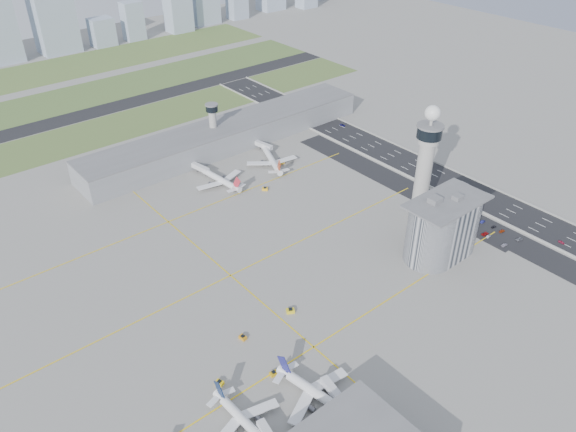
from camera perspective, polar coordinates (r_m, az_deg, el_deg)
ground at (r=273.67m, az=4.70°, el=-5.74°), size 1000.00×1000.00×0.00m
grass_strip_0 at (r=432.34m, az=-18.59°, el=8.10°), size 480.00×50.00×0.08m
grass_strip_1 at (r=498.65m, az=-22.08°, el=10.71°), size 480.00×60.00×0.08m
grass_strip_2 at (r=571.76m, az=-24.95°, el=12.78°), size 480.00×70.00×0.08m
runway at (r=464.72m, az=-20.43°, el=9.49°), size 480.00×22.00×0.10m
highway at (r=350.84m, az=18.45°, el=2.11°), size 28.00×500.00×0.10m
barrier_left at (r=340.03m, az=17.14°, el=1.43°), size 0.60×500.00×1.20m
barrier_right at (r=361.35m, az=19.71°, el=2.90°), size 0.60×500.00×1.20m
landside_road at (r=327.84m, az=17.40°, el=-0.01°), size 18.00×260.00×0.08m
parking_lot at (r=321.43m, az=18.91°, el=-1.04°), size 20.00×44.00×0.10m
taxiway_line_h_0 at (r=237.24m, az=2.62°, el=-13.16°), size 260.00×0.60×0.01m
taxiway_line_h_1 at (r=272.35m, az=-5.86°, el=-6.04°), size 260.00×0.60×0.01m
taxiway_line_h_2 at (r=315.06m, az=-12.07°, el=-0.59°), size 260.00×0.60×0.01m
taxiway_line_v at (r=272.35m, az=-5.86°, el=-6.04°), size 0.60×260.00×0.01m
control_tower at (r=305.97m, az=13.82°, el=5.72°), size 14.00×14.00×64.50m
secondary_tower at (r=382.16m, az=-7.64°, el=9.39°), size 8.60×8.60×31.90m
admin_building at (r=286.91m, az=15.44°, el=-1.14°), size 42.00×24.00×33.50m
terminal_pier at (r=389.93m, az=-6.12°, el=8.24°), size 210.00×32.00×15.80m
airplane_near_b at (r=209.04m, az=-4.37°, el=-19.86°), size 30.93×35.94×9.74m
airplane_near_c at (r=215.68m, az=3.15°, el=-17.30°), size 38.92×43.55×10.73m
airplane_far_a at (r=344.04m, az=-7.05°, el=4.10°), size 36.54×41.78×10.87m
airplane_far_b at (r=363.86m, az=-1.68°, el=6.09°), size 46.34×49.55×11.10m
jet_bridge_near_2 at (r=214.81m, az=5.73°, el=-18.83°), size 5.39×14.31×5.70m
jet_bridge_far_0 at (r=362.39m, az=-9.61°, el=5.00°), size 5.39×14.31×5.70m
jet_bridge_far_1 at (r=386.31m, az=-3.25°, el=7.30°), size 5.39×14.31×5.70m
tug_0 at (r=225.20m, az=-6.97°, el=-16.43°), size 3.06×3.63×1.80m
tug_1 at (r=226.68m, az=-1.47°, el=-15.67°), size 3.29×2.45×1.78m
tug_2 at (r=240.39m, az=-4.61°, el=-12.17°), size 2.57×3.41×1.82m
tug_3 at (r=251.05m, az=0.25°, el=-9.57°), size 4.37×3.95×2.10m
tug_4 at (r=336.97m, az=-2.36°, el=2.80°), size 4.10×4.02×1.98m
tug_5 at (r=366.22m, az=-0.66°, el=5.50°), size 3.85×2.85×2.09m
car_lot_0 at (r=310.38m, az=21.12°, el=-2.75°), size 3.99×2.01×1.30m
car_lot_1 at (r=314.23m, az=19.70°, el=-1.95°), size 3.77×1.72×1.20m
car_lot_2 at (r=315.62m, az=19.38°, el=-1.71°), size 4.57×2.42×1.23m
car_lot_3 at (r=319.84m, az=17.82°, el=-0.88°), size 4.14×2.03×1.16m
car_lot_4 at (r=321.29m, az=17.23°, el=-0.60°), size 3.45×1.58×1.15m
car_lot_5 at (r=324.20m, az=16.24°, el=-0.07°), size 3.89×1.44×1.27m
car_lot_6 at (r=317.79m, az=22.45°, el=-2.19°), size 4.38×2.58×1.14m
car_lot_7 at (r=321.08m, az=20.92°, el=-1.43°), size 3.92×1.83×1.11m
car_lot_8 at (r=323.11m, az=20.19°, el=-1.03°), size 3.35×1.71×1.09m
car_lot_9 at (r=325.37m, az=19.18°, el=-0.54°), size 3.69×1.44×1.20m
car_lot_10 at (r=329.22m, az=17.82°, el=0.17°), size 4.62×2.57×1.22m
car_lot_11 at (r=332.11m, az=17.13°, el=0.61°), size 4.17×1.79×1.20m
car_hw_0 at (r=324.43m, az=26.03°, el=-2.41°), size 1.41×3.32×1.12m
car_hw_1 at (r=369.69m, az=13.10°, el=4.78°), size 2.00×4.05×1.28m
car_hw_2 at (r=421.67m, az=5.57°, el=9.17°), size 2.43×4.39×1.16m
car_hw_4 at (r=453.35m, az=-1.21°, el=11.10°), size 1.96×3.91×1.28m
skyline_bldg_9 at (r=625.40m, az=-22.71°, el=17.89°), size 36.96×29.57×62.11m
skyline_bldg_10 at (r=635.47m, az=-18.36°, el=17.32°), size 23.01×18.41×27.75m
skyline_bldg_11 at (r=647.07m, az=-15.50°, el=18.56°), size 20.22×16.18×38.97m
skyline_bldg_12 at (r=667.93m, az=-11.11°, el=19.89°), size 26.14×20.92×46.89m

